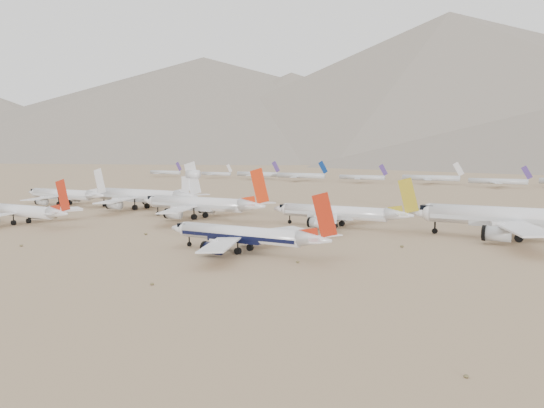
# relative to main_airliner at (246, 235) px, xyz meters

# --- Properties ---
(ground) EXTENTS (7000.00, 7000.00, 0.00)m
(ground) POSITION_rel_main_airliner_xyz_m (-8.75, -5.91, -4.10)
(ground) COLOR #937455
(ground) RESTS_ON ground
(main_airliner) EXTENTS (42.27, 41.28, 14.92)m
(main_airliner) POSITION_rel_main_airliner_xyz_m (0.00, 0.00, 0.00)
(main_airliner) COLOR white
(main_airliner) RESTS_ON ground
(second_airliner) EXTENTS (42.95, 41.98, 15.23)m
(second_airliner) POSITION_rel_main_airliner_xyz_m (-89.12, 5.04, 0.16)
(second_airliner) COLOR white
(second_airliner) RESTS_ON ground
(row2_navy_widebody) EXTENTS (58.63, 57.34, 20.86)m
(row2_navy_widebody) POSITION_rel_main_airliner_xyz_m (54.32, 51.44, 1.72)
(row2_navy_widebody) COLOR white
(row2_navy_widebody) RESTS_ON ground
(row2_gold_tail) EXTENTS (45.04, 44.05, 16.04)m
(row2_gold_tail) POSITION_rel_main_airliner_xyz_m (2.70, 49.86, 0.38)
(row2_gold_tail) COLOR white
(row2_gold_tail) RESTS_ON ground
(row2_orange_tail) EXTENTS (51.18, 50.07, 18.26)m
(row2_orange_tail) POSITION_rel_main_airliner_xyz_m (-47.93, 45.57, 1.02)
(row2_orange_tail) COLOR white
(row2_orange_tail) RESTS_ON ground
(row2_white_trijet) EXTENTS (55.98, 54.71, 19.84)m
(row2_white_trijet) POSITION_rel_main_airliner_xyz_m (-87.16, 58.32, 1.64)
(row2_white_trijet) COLOR white
(row2_white_trijet) RESTS_ON ground
(row2_white_twin) EXTENTS (46.85, 45.85, 16.74)m
(row2_white_twin) POSITION_rel_main_airliner_xyz_m (-128.97, 53.64, 0.61)
(row2_white_twin) COLOR white
(row2_white_twin) RESTS_ON ground
(distant_storage_row) EXTENTS (585.07, 58.12, 14.40)m
(distant_storage_row) POSITION_rel_main_airliner_xyz_m (-12.87, 290.91, 0.24)
(distant_storage_row) COLOR silver
(distant_storage_row) RESTS_ON ground
(desert_scrub) EXTENTS (233.60, 121.67, 0.63)m
(desert_scrub) POSITION_rel_main_airliner_xyz_m (-29.48, -27.79, -3.82)
(desert_scrub) COLOR brown
(desert_scrub) RESTS_ON ground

